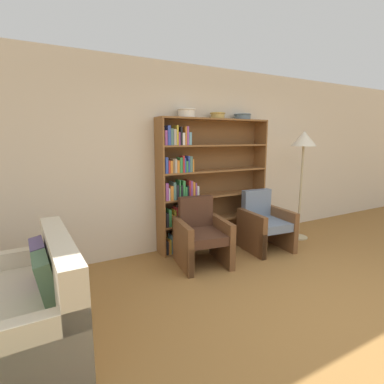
% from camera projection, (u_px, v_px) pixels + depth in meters
% --- Properties ---
extents(ground_plane, '(24.00, 24.00, 0.00)m').
position_uv_depth(ground_plane, '(350.00, 322.00, 2.78)').
color(ground_plane, olive).
extents(wall_back, '(12.00, 0.06, 2.75)m').
position_uv_depth(wall_back, '(206.00, 158.00, 4.74)').
color(wall_back, beige).
rests_on(wall_back, ground).
extents(bookshelf, '(1.85, 0.30, 1.98)m').
position_uv_depth(bookshelf, '(202.00, 187.00, 4.58)').
color(bookshelf, brown).
rests_on(bookshelf, ground).
extents(bowl_copper, '(0.26, 0.26, 0.12)m').
position_uv_depth(bowl_copper, '(187.00, 113.00, 4.25)').
color(bowl_copper, silver).
rests_on(bowl_copper, bookshelf).
extents(bowl_terracotta, '(0.23, 0.23, 0.09)m').
position_uv_depth(bowl_terracotta, '(218.00, 115.00, 4.51)').
color(bowl_terracotta, tan).
rests_on(bowl_terracotta, bookshelf).
extents(bowl_slate, '(0.28, 0.28, 0.09)m').
position_uv_depth(bowl_slate, '(242.00, 116.00, 4.74)').
color(bowl_slate, slate).
rests_on(bowl_slate, bookshelf).
extents(couch, '(0.98, 1.46, 0.89)m').
position_uv_depth(couch, '(19.00, 313.00, 2.39)').
color(couch, beige).
rests_on(couch, ground).
extents(armchair_leather, '(0.75, 0.78, 0.89)m').
position_uv_depth(armchair_leather, '(201.00, 235.00, 4.04)').
color(armchair_leather, brown).
rests_on(armchair_leather, ground).
extents(armchair_cushioned, '(0.71, 0.74, 0.89)m').
position_uv_depth(armchair_cushioned, '(264.00, 224.00, 4.59)').
color(armchair_cushioned, brown).
rests_on(armchair_cushioned, ground).
extents(floor_lamp, '(0.40, 0.40, 1.80)m').
position_uv_depth(floor_lamp, '(304.00, 146.00, 4.88)').
color(floor_lamp, tan).
rests_on(floor_lamp, ground).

